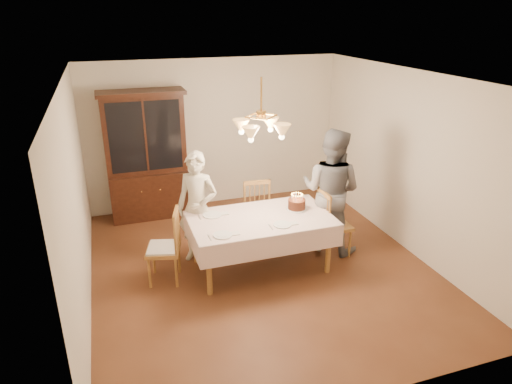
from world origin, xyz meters
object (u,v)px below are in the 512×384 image
object	(u,v)px
dining_table	(261,223)
chair_far_side	(254,210)
birthday_cake	(297,204)
china_hutch	(147,158)
elderly_woman	(198,208)

from	to	relation	value
dining_table	chair_far_side	xyz separation A→B (m)	(0.21, 0.92, -0.24)
birthday_cake	chair_far_side	bearing A→B (deg)	113.05
dining_table	chair_far_side	distance (m)	0.97
china_hutch	birthday_cake	size ratio (longest dim) A/B	7.20
dining_table	elderly_woman	world-z (taller)	elderly_woman
dining_table	china_hutch	xyz separation A→B (m)	(-1.24, 2.25, 0.36)
elderly_woman	dining_table	bearing A→B (deg)	0.53
dining_table	chair_far_side	bearing A→B (deg)	76.85
dining_table	elderly_woman	distance (m)	0.90
chair_far_side	elderly_woman	bearing A→B (deg)	-155.75
elderly_woman	china_hutch	bearing A→B (deg)	138.46
dining_table	china_hutch	world-z (taller)	china_hutch
dining_table	elderly_woman	xyz separation A→B (m)	(-0.76, 0.48, 0.12)
birthday_cake	dining_table	bearing A→B (deg)	-169.85
china_hutch	chair_far_side	xyz separation A→B (m)	(1.46, -1.33, -0.60)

